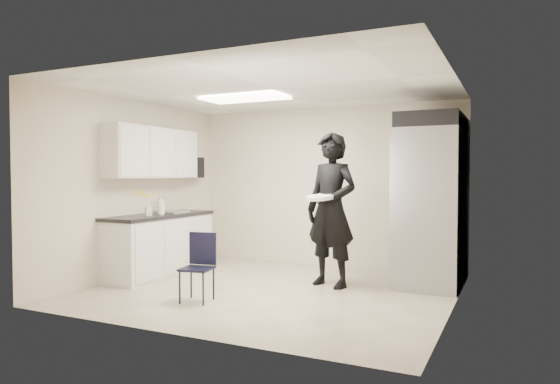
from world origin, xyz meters
The scene contains 21 objects.
floor centered at (0.00, 0.00, 0.00)m, with size 4.50×4.50×0.00m, color tan.
ceiling centered at (0.00, 0.00, 2.60)m, with size 4.50×4.50×0.00m, color white.
back_wall centered at (0.00, 2.00, 1.30)m, with size 4.50×4.50×0.00m, color beige.
left_wall centered at (-2.25, 0.00, 1.30)m, with size 4.00×4.00×0.00m, color beige.
right_wall centered at (2.25, 0.00, 1.30)m, with size 4.00×4.00×0.00m, color beige.
ceiling_panel centered at (-0.60, 0.40, 2.57)m, with size 1.20×0.60×0.02m, color white.
lower_counter centered at (-1.95, 0.20, 0.43)m, with size 0.60×1.90×0.86m, color silver.
countertop centered at (-1.95, 0.20, 0.89)m, with size 0.64×1.95×0.05m, color black.
sink centered at (-1.93, 0.45, 0.87)m, with size 0.42×0.40×0.14m, color gray.
faucet centered at (-2.13, 0.45, 1.02)m, with size 0.02×0.02×0.24m, color silver.
upper_cabinets centered at (-2.08, 0.20, 1.83)m, with size 0.35×1.80×0.75m, color silver.
towel_dispenser centered at (-2.14, 1.35, 1.62)m, with size 0.22×0.30×0.35m, color black.
notice_sticker_left centered at (-2.24, 0.10, 1.22)m, with size 0.00×0.12×0.07m, color yellow.
notice_sticker_right centered at (-2.24, 0.30, 1.18)m, with size 0.00×0.12×0.07m, color yellow.
commercial_fridge centered at (1.83, 1.27, 1.05)m, with size 0.80×1.35×2.10m, color gray.
fridge_compressor centered at (1.83, 1.27, 2.20)m, with size 0.80×1.35×0.20m, color black.
folding_chair centered at (-0.52, -0.90, 0.39)m, with size 0.35×0.35×0.78m, color black.
man_tuxedo centered at (0.64, 0.55, 1.03)m, with size 0.76×0.50×2.06m, color black.
bucket_lid centered at (0.57, 0.31, 1.20)m, with size 0.37×0.37×0.05m, color white.
soap_bottle_a centered at (-1.79, 0.03, 1.05)m, with size 0.11×0.11×0.28m, color white.
soap_bottle_b centered at (-1.90, -0.12, 1.00)m, with size 0.08×0.09×0.19m, color #B7B5C2.
Camera 1 is at (2.88, -5.75, 1.50)m, focal length 32.00 mm.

